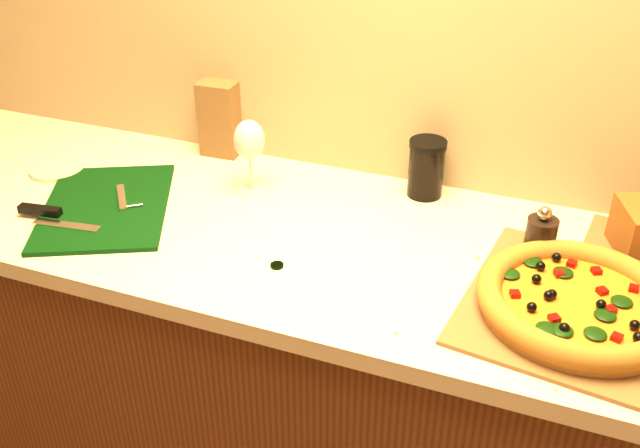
{
  "coord_description": "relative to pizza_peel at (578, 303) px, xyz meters",
  "views": [
    {
      "loc": [
        0.37,
        0.18,
        1.74
      ],
      "look_at": [
        -0.09,
        1.38,
        0.96
      ],
      "focal_mm": 40.0,
      "sensor_mm": 36.0,
      "label": 1
    }
  ],
  "objects": [
    {
      "name": "dark_jar",
      "position": [
        -0.38,
        0.32,
        0.07
      ],
      "size": [
        0.09,
        0.09,
        0.14
      ],
      "color": "black",
      "rests_on": "countertop"
    },
    {
      "name": "side_plate",
      "position": [
        -1.29,
        0.1,
        0.0
      ],
      "size": [
        0.14,
        0.14,
        0.01
      ],
      "primitive_type": "cylinder",
      "rotation": [
        0.0,
        0.0,
        0.04
      ],
      "color": "beige",
      "rests_on": "countertop"
    },
    {
      "name": "cutting_board",
      "position": [
        -1.07,
        -0.02,
        0.0
      ],
      "size": [
        0.43,
        0.48,
        0.03
      ],
      "rotation": [
        0.0,
        0.0,
        0.45
      ],
      "color": "black",
      "rests_on": "countertop"
    },
    {
      "name": "paper_bag",
      "position": [
        -0.95,
        0.36,
        0.1
      ],
      "size": [
        0.1,
        0.08,
        0.2
      ],
      "primitive_type": "cube",
      "rotation": [
        0.0,
        0.0,
        0.04
      ],
      "color": "brown",
      "rests_on": "countertop"
    },
    {
      "name": "countertop",
      "position": [
        -0.44,
        0.06,
        -0.02
      ],
      "size": [
        2.84,
        0.68,
        0.04
      ],
      "primitive_type": "cube",
      "color": "beige",
      "rests_on": "cabinet"
    },
    {
      "name": "cabinet",
      "position": [
        -0.44,
        0.06,
        -0.47
      ],
      "size": [
        2.8,
        0.65,
        0.86
      ],
      "primitive_type": "cube",
      "color": "#4B2410",
      "rests_on": "ground"
    },
    {
      "name": "pizza_peel",
      "position": [
        0.0,
        0.0,
        0.0
      ],
      "size": [
        0.45,
        0.62,
        0.01
      ],
      "rotation": [
        0.0,
        0.0,
        -0.13
      ],
      "color": "brown",
      "rests_on": "countertop"
    },
    {
      "name": "pepper_grinder",
      "position": [
        -0.09,
        0.14,
        0.05
      ],
      "size": [
        0.06,
        0.06,
        0.12
      ],
      "color": "black",
      "rests_on": "countertop"
    },
    {
      "name": "wine_glass",
      "position": [
        -0.78,
        0.19,
        0.13
      ],
      "size": [
        0.08,
        0.08,
        0.19
      ],
      "color": "silver",
      "rests_on": "countertop"
    },
    {
      "name": "bottle_cap",
      "position": [
        -0.59,
        -0.09,
        -0.0
      ],
      "size": [
        0.03,
        0.03,
        0.01
      ],
      "primitive_type": "cylinder",
      "rotation": [
        0.0,
        0.0,
        -0.22
      ],
      "color": "black",
      "rests_on": "countertop"
    },
    {
      "name": "pizza",
      "position": [
        -0.0,
        -0.04,
        0.03
      ],
      "size": [
        0.37,
        0.37,
        0.05
      ],
      "color": "#B9712E",
      "rests_on": "pizza_peel"
    }
  ]
}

